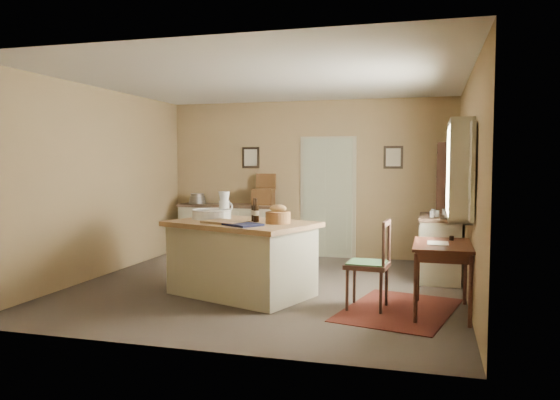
# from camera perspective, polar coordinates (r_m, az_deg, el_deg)

# --- Properties ---
(ground) EXTENTS (5.00, 5.00, 0.00)m
(ground) POSITION_cam_1_polar(r_m,az_deg,el_deg) (7.29, -1.39, -9.04)
(ground) COLOR #52473E
(ground) RESTS_ON ground
(wall_back) EXTENTS (5.00, 0.10, 2.70)m
(wall_back) POSITION_cam_1_polar(r_m,az_deg,el_deg) (9.52, 2.99, 2.23)
(wall_back) COLOR #9A7D54
(wall_back) RESTS_ON ground
(wall_front) EXTENTS (5.00, 0.10, 2.70)m
(wall_front) POSITION_cam_1_polar(r_m,az_deg,el_deg) (4.77, -10.20, 0.41)
(wall_front) COLOR #9A7D54
(wall_front) RESTS_ON ground
(wall_left) EXTENTS (0.10, 5.00, 2.70)m
(wall_left) POSITION_cam_1_polar(r_m,az_deg,el_deg) (8.19, -18.39, 1.74)
(wall_left) COLOR #9A7D54
(wall_left) RESTS_ON ground
(wall_right) EXTENTS (0.10, 5.00, 2.70)m
(wall_right) POSITION_cam_1_polar(r_m,az_deg,el_deg) (6.81, 19.16, 1.31)
(wall_right) COLOR #9A7D54
(wall_right) RESTS_ON ground
(ceiling) EXTENTS (5.00, 5.00, 0.00)m
(ceiling) POSITION_cam_1_polar(r_m,az_deg,el_deg) (7.18, -1.43, 12.46)
(ceiling) COLOR silver
(ceiling) RESTS_ON wall_back
(door) EXTENTS (0.97, 0.06, 2.11)m
(door) POSITION_cam_1_polar(r_m,az_deg,el_deg) (9.44, 5.02, 0.41)
(door) COLOR #AEB596
(door) RESTS_ON ground
(framed_prints) EXTENTS (2.82, 0.02, 0.38)m
(framed_prints) POSITION_cam_1_polar(r_m,az_deg,el_deg) (9.46, 4.15, 4.45)
(framed_prints) COLOR black
(framed_prints) RESTS_ON ground
(window) EXTENTS (0.25, 1.99, 1.12)m
(window) POSITION_cam_1_polar(r_m,az_deg,el_deg) (6.60, 18.63, 2.98)
(window) COLOR #B7B095
(window) RESTS_ON ground
(work_island) EXTENTS (2.00, 1.64, 1.20)m
(work_island) POSITION_cam_1_polar(r_m,az_deg,el_deg) (6.79, -4.07, -5.86)
(work_island) COLOR #B7B095
(work_island) RESTS_ON ground
(sideboard) EXTENTS (1.81, 0.52, 1.18)m
(sideboard) POSITION_cam_1_polar(r_m,az_deg,el_deg) (9.69, -5.21, -2.91)
(sideboard) COLOR #B7B095
(sideboard) RESTS_ON ground
(rug) EXTENTS (1.43, 1.81, 0.01)m
(rug) POSITION_cam_1_polar(r_m,az_deg,el_deg) (6.31, 12.34, -11.14)
(rug) COLOR #531412
(rug) RESTS_ON ground
(writing_desk) EXTENTS (0.61, 1.00, 0.82)m
(writing_desk) POSITION_cam_1_polar(r_m,az_deg,el_deg) (6.17, 16.62, -5.21)
(writing_desk) COLOR #341710
(writing_desk) RESTS_ON ground
(desk_chair) EXTENTS (0.49, 0.49, 0.98)m
(desk_chair) POSITION_cam_1_polar(r_m,az_deg,el_deg) (6.21, 9.11, -6.75)
(desk_chair) COLOR #331D16
(desk_chair) RESTS_ON ground
(right_cabinet) EXTENTS (0.57, 1.02, 0.99)m
(right_cabinet) POSITION_cam_1_polar(r_m,az_deg,el_deg) (7.95, 16.36, -4.75)
(right_cabinet) COLOR #B7B095
(right_cabinet) RESTS_ON ground
(shelving_unit) EXTENTS (0.33, 0.87, 1.93)m
(shelving_unit) POSITION_cam_1_polar(r_m,az_deg,el_deg) (8.68, 17.35, -0.68)
(shelving_unit) COLOR #331D16
(shelving_unit) RESTS_ON ground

